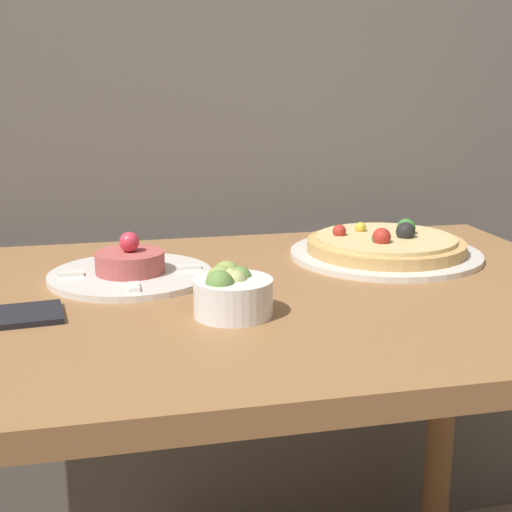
# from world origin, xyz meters

# --- Properties ---
(dining_table) EXTENTS (1.14, 0.75, 0.79)m
(dining_table) POSITION_xyz_m (0.00, 0.38, 0.66)
(dining_table) COLOR olive
(dining_table) RESTS_ON ground_plane
(pizza_plate) EXTENTS (0.34, 0.34, 0.06)m
(pizza_plate) POSITION_xyz_m (0.29, 0.52, 0.80)
(pizza_plate) COLOR silver
(pizza_plate) RESTS_ON dining_table
(tartare_plate) EXTENTS (0.26, 0.26, 0.08)m
(tartare_plate) POSITION_xyz_m (-0.16, 0.48, 0.80)
(tartare_plate) COLOR silver
(tartare_plate) RESTS_ON dining_table
(small_bowl) EXTENTS (0.11, 0.11, 0.07)m
(small_bowl) POSITION_xyz_m (-0.04, 0.28, 0.82)
(small_bowl) COLOR white
(small_bowl) RESTS_ON dining_table
(napkin) EXTENTS (0.15, 0.10, 0.01)m
(napkin) POSITION_xyz_m (-0.33, 0.32, 0.79)
(napkin) COLOR black
(napkin) RESTS_ON dining_table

